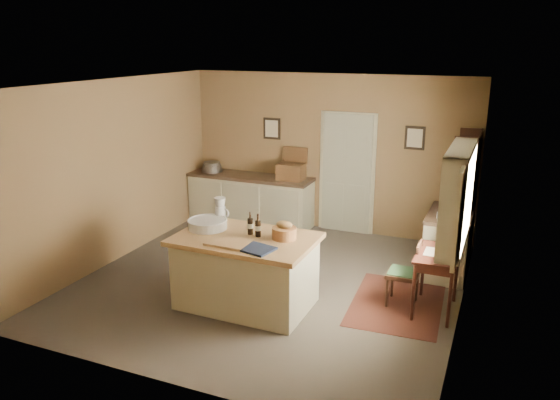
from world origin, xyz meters
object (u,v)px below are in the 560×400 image
at_px(desk_chair, 403,274).
at_px(writing_desk, 437,261).
at_px(shelving_unit, 466,198).
at_px(sideboard, 251,198).
at_px(right_cabinet, 448,243).
at_px(work_island, 245,269).

bearing_deg(desk_chair, writing_desk, -2.41).
xyz_separation_m(desk_chair, shelving_unit, (0.55, 1.87, 0.56)).
bearing_deg(desk_chair, sideboard, 145.46).
bearing_deg(shelving_unit, sideboard, 175.71).
height_order(desk_chair, shelving_unit, shelving_unit).
bearing_deg(shelving_unit, right_cabinet, -103.48).
height_order(writing_desk, desk_chair, desk_chair).
distance_m(work_island, sideboard, 3.20).
xyz_separation_m(work_island, writing_desk, (2.22, 0.75, 0.18)).
distance_m(writing_desk, shelving_unit, 1.92).
xyz_separation_m(work_island, desk_chair, (1.82, 0.76, -0.07)).
height_order(sideboard, shelving_unit, shelving_unit).
xyz_separation_m(sideboard, right_cabinet, (3.54, -0.91, -0.02)).
distance_m(sideboard, shelving_unit, 3.73).
xyz_separation_m(work_island, right_cabinet, (2.22, 2.00, -0.02)).
bearing_deg(right_cabinet, shelving_unit, 76.52).
distance_m(sideboard, writing_desk, 4.15).
relative_size(sideboard, writing_desk, 2.80).
bearing_deg(sideboard, work_island, -65.57).
xyz_separation_m(writing_desk, desk_chair, (-0.40, 0.02, -0.25)).
height_order(writing_desk, shelving_unit, shelving_unit).
relative_size(right_cabinet, shelving_unit, 0.55).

